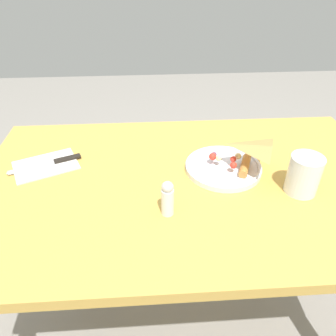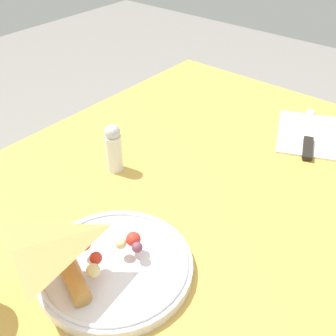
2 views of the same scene
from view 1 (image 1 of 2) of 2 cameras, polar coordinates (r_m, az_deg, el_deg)
ground_plane at (r=1.47m, az=2.43°, el=-25.09°), size 6.00×6.00×0.00m
dining_table at (r=0.99m, az=3.29°, el=-6.87°), size 1.19×0.72×0.72m
plate_pizza at (r=0.96m, az=9.74°, el=0.41°), size 0.22×0.22×0.05m
milk_glass at (r=0.92m, az=22.55°, el=-1.14°), size 0.08×0.08×0.11m
napkin_folded at (r=1.04m, az=-20.51°, el=0.45°), size 0.21×0.19×0.00m
butter_knife at (r=1.04m, az=-19.96°, el=0.82°), size 0.20×0.10×0.01m
salt_shaker at (r=0.78m, az=-0.08°, el=-5.24°), size 0.03×0.03×0.10m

